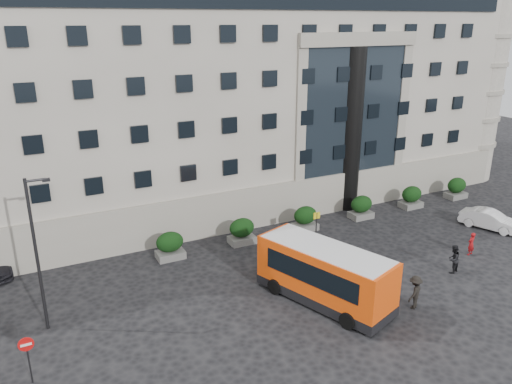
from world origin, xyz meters
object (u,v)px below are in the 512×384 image
hedge_d (361,207)px  pedestrian_a (471,244)px  bus_stop_sign (316,223)px  minibus (325,272)px  hedge_b (242,231)px  hedge_c (305,218)px  hedge_f (456,188)px  pedestrian_b (453,259)px  no_entry_sign (27,351)px  hedge_a (170,245)px  hedge_e (411,197)px  white_taxi (490,220)px  pedestrian_c (415,292)px  street_lamp (37,250)px

hedge_d → pedestrian_a: size_ratio=1.16×
bus_stop_sign → minibus: 7.07m
hedge_b → hedge_c: size_ratio=1.00×
hedge_f → pedestrian_b: 14.72m
no_entry_sign → hedge_d: bearing=19.8°
hedge_a → minibus: (6.00, -8.94, 0.85)m
bus_stop_sign → no_entry_sign: 19.46m
no_entry_sign → hedge_c: bearing=24.5°
hedge_b → hedge_f: 20.80m
hedge_a → hedge_b: (5.20, 0.00, 0.00)m
hedge_b → hedge_a: bearing=180.0°
hedge_d → hedge_f: size_ratio=1.00×
pedestrian_a → pedestrian_b: size_ratio=0.87×
hedge_c → minibus: minibus is taller
hedge_a → hedge_f: same height
no_entry_sign → pedestrian_b: size_ratio=1.28×
hedge_e → pedestrian_b: (-5.80, -9.77, -0.02)m
no_entry_sign → white_taxi: (31.87, 2.78, -0.95)m
bus_stop_sign → pedestrian_a: (8.50, -5.74, -0.94)m
hedge_e → pedestrian_c: bearing=-132.7°
hedge_c → hedge_e: size_ratio=1.00×
hedge_b → hedge_c: 5.20m
pedestrian_c → no_entry_sign: bearing=-33.0°
hedge_f → minibus: 21.93m
bus_stop_sign → pedestrian_c: bearing=-87.0°
white_taxi → hedge_c: bearing=132.1°
hedge_e → pedestrian_a: hedge_e is taller
no_entry_sign → pedestrian_a: 27.02m
hedge_e → white_taxi: 6.41m
hedge_b → hedge_e: bearing=0.0°
hedge_e → street_lamp: street_lamp is taller
hedge_d → no_entry_sign: bearing=-160.2°
pedestrian_a → hedge_c: bearing=-58.0°
hedge_c → hedge_f: size_ratio=1.00×
hedge_c → pedestrian_a: hedge_c is taller
white_taxi → pedestrian_b: size_ratio=2.35×
hedge_d → white_taxi: size_ratio=0.43×
hedge_b → pedestrian_b: hedge_b is taller
hedge_f → white_taxi: size_ratio=0.43×
hedge_c → street_lamp: street_lamp is taller
pedestrian_b → pedestrian_c: (-5.03, -1.97, 0.04)m
hedge_d → hedge_a: bearing=180.0°
hedge_e → pedestrian_b: 11.36m
hedge_e → pedestrian_b: size_ratio=1.01×
hedge_e → no_entry_sign: (-29.80, -8.84, 0.72)m
white_taxi → bus_stop_sign: bearing=144.3°
hedge_a → no_entry_sign: 12.64m
hedge_b → white_taxi: (17.67, -6.06, -0.22)m
white_taxi → pedestrian_c: (-12.90, -5.68, 0.25)m
minibus → pedestrian_a: bearing=-17.4°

